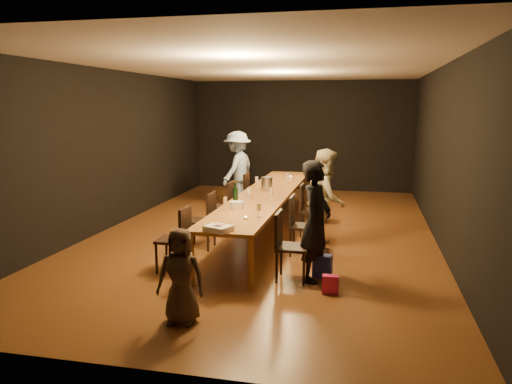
% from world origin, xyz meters
% --- Properties ---
extents(ground, '(10.00, 10.00, 0.00)m').
position_xyz_m(ground, '(0.00, 0.00, 0.00)').
color(ground, '#452A11').
rests_on(ground, ground).
extents(room_shell, '(6.04, 10.04, 3.02)m').
position_xyz_m(room_shell, '(0.00, 0.00, 2.08)').
color(room_shell, black).
rests_on(room_shell, ground).
extents(table, '(0.90, 6.00, 0.75)m').
position_xyz_m(table, '(0.00, 0.00, 0.70)').
color(table, '#91592A').
rests_on(table, ground).
extents(chair_right_0, '(0.42, 0.42, 0.93)m').
position_xyz_m(chair_right_0, '(0.85, -2.40, 0.47)').
color(chair_right_0, black).
rests_on(chair_right_0, ground).
extents(chair_right_1, '(0.42, 0.42, 0.93)m').
position_xyz_m(chair_right_1, '(0.85, -1.20, 0.47)').
color(chair_right_1, black).
rests_on(chair_right_1, ground).
extents(chair_right_2, '(0.42, 0.42, 0.93)m').
position_xyz_m(chair_right_2, '(0.85, 0.00, 0.47)').
color(chair_right_2, black).
rests_on(chair_right_2, ground).
extents(chair_right_3, '(0.42, 0.42, 0.93)m').
position_xyz_m(chair_right_3, '(0.85, 1.20, 0.47)').
color(chair_right_3, black).
rests_on(chair_right_3, ground).
extents(chair_left_0, '(0.42, 0.42, 0.93)m').
position_xyz_m(chair_left_0, '(-0.85, -2.40, 0.47)').
color(chair_left_0, black).
rests_on(chair_left_0, ground).
extents(chair_left_1, '(0.42, 0.42, 0.93)m').
position_xyz_m(chair_left_1, '(-0.85, -1.20, 0.47)').
color(chair_left_1, black).
rests_on(chair_left_1, ground).
extents(chair_left_2, '(0.42, 0.42, 0.93)m').
position_xyz_m(chair_left_2, '(-0.85, 0.00, 0.47)').
color(chair_left_2, black).
rests_on(chair_left_2, ground).
extents(chair_left_3, '(0.42, 0.42, 0.93)m').
position_xyz_m(chair_left_3, '(-0.85, 1.20, 0.47)').
color(chair_left_3, black).
rests_on(chair_left_3, ground).
extents(woman_birthday, '(0.51, 0.66, 1.62)m').
position_xyz_m(woman_birthday, '(1.15, -2.33, 0.81)').
color(woman_birthday, black).
rests_on(woman_birthday, ground).
extents(woman_tan, '(0.62, 0.79, 1.63)m').
position_xyz_m(woman_tan, '(1.15, -0.67, 0.82)').
color(woman_tan, beige).
rests_on(woman_tan, ground).
extents(man_blue, '(0.89, 1.24, 1.74)m').
position_xyz_m(man_blue, '(-1.15, 2.35, 0.87)').
color(man_blue, '#8CAAD9').
rests_on(man_blue, ground).
extents(child, '(0.54, 0.38, 1.05)m').
position_xyz_m(child, '(-0.12, -3.99, 0.52)').
color(child, '#443226').
rests_on(child, ground).
extents(gift_bag_red, '(0.20, 0.11, 0.24)m').
position_xyz_m(gift_bag_red, '(1.39, -2.80, 0.12)').
color(gift_bag_red, '#B61B51').
rests_on(gift_bag_red, ground).
extents(gift_bag_blue, '(0.27, 0.20, 0.31)m').
position_xyz_m(gift_bag_blue, '(1.24, -2.20, 0.16)').
color(gift_bag_blue, '#293EB5').
rests_on(gift_bag_blue, ground).
extents(birthday_cake, '(0.39, 0.36, 0.08)m').
position_xyz_m(birthday_cake, '(-0.03, -2.90, 0.79)').
color(birthday_cake, white).
rests_on(birthday_cake, table).
extents(plate_stack, '(0.24, 0.24, 0.12)m').
position_xyz_m(plate_stack, '(-0.15, -1.53, 0.81)').
color(plate_stack, white).
rests_on(plate_stack, table).
extents(champagne_bottle, '(0.10, 0.10, 0.36)m').
position_xyz_m(champagne_bottle, '(-0.32, -0.93, 0.93)').
color(champagne_bottle, black).
rests_on(champagne_bottle, table).
extents(ice_bucket, '(0.27, 0.27, 0.24)m').
position_xyz_m(ice_bucket, '(-0.05, 0.36, 0.87)').
color(ice_bucket, silver).
rests_on(ice_bucket, table).
extents(wineglass_0, '(0.06, 0.06, 0.21)m').
position_xyz_m(wineglass_0, '(-0.29, -1.67, 0.85)').
color(wineglass_0, beige).
rests_on(wineglass_0, table).
extents(wineglass_1, '(0.06, 0.06, 0.21)m').
position_xyz_m(wineglass_1, '(0.30, -2.02, 0.85)').
color(wineglass_1, beige).
rests_on(wineglass_1, table).
extents(wineglass_2, '(0.06, 0.06, 0.21)m').
position_xyz_m(wineglass_2, '(-0.14, -0.76, 0.85)').
color(wineglass_2, silver).
rests_on(wineglass_2, table).
extents(wineglass_3, '(0.06, 0.06, 0.21)m').
position_xyz_m(wineglass_3, '(0.23, -0.70, 0.85)').
color(wineglass_3, beige).
rests_on(wineglass_3, table).
extents(wineglass_4, '(0.06, 0.06, 0.21)m').
position_xyz_m(wineglass_4, '(-0.30, 0.59, 0.85)').
color(wineglass_4, silver).
rests_on(wineglass_4, table).
extents(wineglass_5, '(0.06, 0.06, 0.21)m').
position_xyz_m(wineglass_5, '(0.22, 1.17, 0.85)').
color(wineglass_5, silver).
rests_on(wineglass_5, table).
extents(tealight_near, '(0.05, 0.05, 0.03)m').
position_xyz_m(tealight_near, '(0.15, -2.16, 0.77)').
color(tealight_near, '#B2B7B2').
rests_on(tealight_near, table).
extents(tealight_mid, '(0.05, 0.05, 0.03)m').
position_xyz_m(tealight_mid, '(0.15, -0.22, 0.77)').
color(tealight_mid, '#B2B7B2').
rests_on(tealight_mid, table).
extents(tealight_far, '(0.05, 0.05, 0.03)m').
position_xyz_m(tealight_far, '(0.15, 2.01, 0.77)').
color(tealight_far, '#B2B7B2').
rests_on(tealight_far, table).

